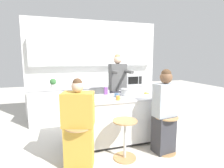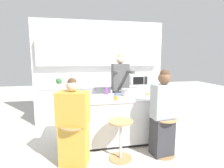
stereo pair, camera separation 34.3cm
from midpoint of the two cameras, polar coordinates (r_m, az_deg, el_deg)
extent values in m
plane|color=beige|center=(3.70, -2.42, -18.06)|extent=(16.00, 16.00, 0.00)
cube|color=silver|center=(5.09, -7.66, 4.92)|extent=(3.73, 0.06, 2.70)
cube|color=silver|center=(4.97, -7.56, 10.32)|extent=(3.43, 0.16, 0.75)
cube|color=silver|center=(4.87, -6.76, -6.00)|extent=(3.43, 0.63, 0.89)
cube|color=#BCBCC1|center=(4.78, -6.85, -0.66)|extent=(3.46, 0.66, 0.03)
cube|color=black|center=(3.69, -2.42, -17.65)|extent=(1.76, 0.66, 0.06)
cube|color=silver|center=(3.52, -2.46, -11.28)|extent=(1.84, 0.74, 0.81)
cube|color=#BCBCC1|center=(3.40, -2.51, -4.62)|extent=(1.88, 0.78, 0.03)
cylinder|color=tan|center=(3.02, -14.14, -24.74)|extent=(0.38, 0.38, 0.01)
cylinder|color=#B7BABC|center=(2.86, -14.38, -19.39)|extent=(0.04, 0.04, 0.62)
cylinder|color=tan|center=(2.73, -14.63, -13.42)|extent=(0.40, 0.40, 0.02)
cylinder|color=tan|center=(3.15, 0.80, -22.94)|extent=(0.38, 0.38, 0.01)
cylinder|color=#B7BABC|center=(3.00, 0.82, -17.75)|extent=(0.04, 0.04, 0.62)
cylinder|color=tan|center=(2.88, 0.83, -12.01)|extent=(0.40, 0.40, 0.02)
cylinder|color=tan|center=(3.41, 13.95, -20.65)|extent=(0.38, 0.38, 0.01)
cylinder|color=#B7BABC|center=(3.27, 14.15, -15.76)|extent=(0.04, 0.04, 0.62)
cylinder|color=tan|center=(3.15, 14.36, -10.43)|extent=(0.40, 0.40, 0.02)
cube|color=#383842|center=(4.15, -0.59, -8.23)|extent=(0.33, 0.24, 0.92)
cube|color=#4C4C4C|center=(4.00, -0.61, 2.29)|extent=(0.39, 0.24, 0.60)
cylinder|color=#4C4C4C|center=(3.68, -1.39, 3.84)|extent=(0.09, 0.34, 0.07)
cylinder|color=#4C4C4C|center=(3.79, 2.98, 3.96)|extent=(0.09, 0.34, 0.07)
sphere|color=#DBB293|center=(3.98, -0.61, 7.99)|extent=(0.20, 0.20, 0.19)
sphere|color=#A37F51|center=(3.98, -0.62, 8.74)|extent=(0.16, 0.16, 0.15)
cube|color=gold|center=(2.88, -14.24, -19.14)|extent=(0.48, 0.38, 0.66)
cube|color=gold|center=(2.67, -14.68, -8.01)|extent=(0.52, 0.41, 0.50)
sphere|color=#DBB293|center=(2.59, -14.96, -0.78)|extent=(0.22, 0.22, 0.18)
sphere|color=#513823|center=(2.59, -15.00, 0.29)|extent=(0.18, 0.18, 0.14)
cube|color=#333338|center=(3.27, 13.53, -15.63)|extent=(0.38, 0.31, 0.66)
cube|color=#9EA8B2|center=(3.08, 13.92, -5.14)|extent=(0.41, 0.27, 0.57)
sphere|color=brown|center=(3.01, 14.17, 2.09)|extent=(0.24, 0.24, 0.21)
sphere|color=#513823|center=(3.01, 14.21, 3.18)|extent=(0.19, 0.19, 0.17)
cylinder|color=#B7BABC|center=(3.57, 1.89, -2.71)|extent=(0.22, 0.22, 0.13)
cylinder|color=#B7BABC|center=(3.56, 1.90, -1.63)|extent=(0.23, 0.23, 0.01)
cylinder|color=#B7BABC|center=(3.52, -0.15, -2.17)|extent=(0.05, 0.01, 0.01)
cylinder|color=#B7BABC|center=(3.61, 3.90, -1.94)|extent=(0.05, 0.01, 0.01)
cylinder|color=#B7BABC|center=(3.14, -15.32, -5.09)|extent=(0.23, 0.23, 0.07)
cylinder|color=white|center=(3.17, -9.74, -4.69)|extent=(0.18, 0.18, 0.08)
cylinder|color=#4C7099|center=(3.40, -1.38, -3.70)|extent=(0.08, 0.08, 0.08)
torus|color=#4C7099|center=(3.42, -0.53, -3.59)|extent=(0.04, 0.01, 0.04)
cylinder|color=orange|center=(3.16, -1.17, -4.62)|extent=(0.07, 0.07, 0.08)
torus|color=orange|center=(3.17, -0.32, -4.50)|extent=(0.04, 0.01, 0.04)
ellipsoid|color=yellow|center=(3.73, 8.59, -3.00)|extent=(0.11, 0.04, 0.05)
ellipsoid|color=yellow|center=(3.75, 8.03, -2.94)|extent=(0.08, 0.10, 0.05)
ellipsoid|color=yellow|center=(3.77, 8.76, -2.89)|extent=(0.09, 0.09, 0.05)
cube|color=#7A428E|center=(3.67, -4.75, -2.24)|extent=(0.07, 0.07, 0.15)
cylinder|color=white|center=(3.65, -4.77, -0.93)|extent=(0.03, 0.03, 0.02)
cube|color=#B2B5B7|center=(5.00, 4.51, 1.48)|extent=(0.47, 0.40, 0.27)
cube|color=black|center=(4.80, 4.93, 1.18)|extent=(0.29, 0.01, 0.20)
cube|color=black|center=(4.88, 7.25, 1.27)|extent=(0.09, 0.01, 0.21)
cylinder|color=beige|center=(4.71, -20.65, -0.61)|extent=(0.12, 0.12, 0.08)
sphere|color=#336633|center=(4.70, -20.72, 0.69)|extent=(0.16, 0.16, 0.16)
camera|label=1|loc=(0.17, -92.86, -0.42)|focal=28.00mm
camera|label=2|loc=(0.17, 87.14, 0.42)|focal=28.00mm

